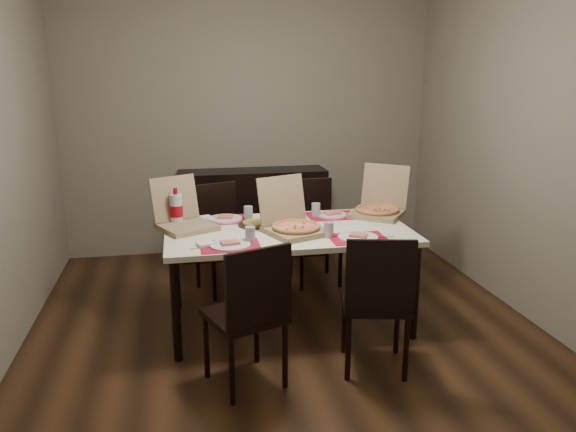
% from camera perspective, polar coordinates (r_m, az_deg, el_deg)
% --- Properties ---
extents(ground, '(3.80, 4.00, 0.02)m').
position_cam_1_polar(ground, '(4.35, -0.27, -11.34)').
color(ground, '#402713').
rests_on(ground, ground).
extents(room_walls, '(3.84, 4.02, 2.62)m').
position_cam_1_polar(room_walls, '(4.34, -1.39, 12.48)').
color(room_walls, gray).
rests_on(room_walls, ground).
extents(sideboard, '(1.50, 0.40, 0.90)m').
position_cam_1_polar(sideboard, '(5.85, -3.54, 0.32)').
color(sideboard, black).
rests_on(sideboard, ground).
extents(dining_table, '(1.80, 1.00, 0.75)m').
position_cam_1_polar(dining_table, '(4.19, 0.00, -2.20)').
color(dining_table, '#F5F1CE').
rests_on(dining_table, ground).
extents(chair_near_left, '(0.54, 0.54, 0.93)m').
position_cam_1_polar(chair_near_left, '(3.39, -3.90, -9.55)').
color(chair_near_left, black).
rests_on(chair_near_left, ground).
extents(chair_near_right, '(0.50, 0.50, 0.93)m').
position_cam_1_polar(chair_near_right, '(3.60, 9.02, -8.23)').
color(chair_near_right, black).
rests_on(chair_near_right, ground).
extents(chair_far_left, '(0.54, 0.54, 0.93)m').
position_cam_1_polar(chair_far_left, '(4.96, -6.90, -1.68)').
color(chair_far_left, black).
rests_on(chair_far_left, ground).
extents(chair_far_right, '(0.45, 0.45, 0.93)m').
position_cam_1_polar(chair_far_right, '(5.13, 2.55, -1.03)').
color(chair_far_right, black).
rests_on(chair_far_right, ground).
extents(setting_near_left, '(0.47, 0.30, 0.11)m').
position_cam_1_polar(setting_near_left, '(3.80, -5.67, -2.68)').
color(setting_near_left, red).
rests_on(setting_near_left, dining_table).
extents(setting_near_right, '(0.49, 0.30, 0.11)m').
position_cam_1_polar(setting_near_right, '(3.97, 6.40, -1.96)').
color(setting_near_right, red).
rests_on(setting_near_right, dining_table).
extents(setting_far_left, '(0.51, 0.30, 0.11)m').
position_cam_1_polar(setting_far_left, '(4.44, -6.07, -0.14)').
color(setting_far_left, red).
rests_on(setting_far_left, dining_table).
extents(setting_far_right, '(0.51, 0.30, 0.11)m').
position_cam_1_polar(setting_far_right, '(4.54, 4.06, 0.25)').
color(setting_far_right, red).
rests_on(setting_far_right, dining_table).
extents(napkin_loose, '(0.15, 0.15, 0.02)m').
position_cam_1_polar(napkin_loose, '(4.04, -0.04, -1.72)').
color(napkin_loose, white).
rests_on(napkin_loose, dining_table).
extents(pizza_box_center, '(0.52, 0.54, 0.39)m').
position_cam_1_polar(pizza_box_center, '(4.06, 0.56, -0.90)').
color(pizza_box_center, '#8E7851').
rests_on(pizza_box_center, dining_table).
extents(pizza_box_right, '(0.57, 0.58, 0.39)m').
position_cam_1_polar(pizza_box_right, '(4.61, 9.18, 0.82)').
color(pizza_box_right, '#8E7851').
rests_on(pizza_box_right, dining_table).
extents(pizza_box_left, '(0.51, 0.53, 0.37)m').
position_cam_1_polar(pizza_box_left, '(4.25, -10.50, -0.42)').
color(pizza_box_left, '#8E7851').
rests_on(pizza_box_left, dining_table).
extents(faina_plate, '(0.27, 0.27, 0.03)m').
position_cam_1_polar(faina_plate, '(4.27, -3.33, -0.80)').
color(faina_plate, black).
rests_on(faina_plate, dining_table).
extents(dip_bowl, '(0.13, 0.13, 0.03)m').
position_cam_1_polar(dip_bowl, '(4.31, 0.08, -0.62)').
color(dip_bowl, white).
rests_on(dip_bowl, dining_table).
extents(soda_bottle, '(0.10, 0.10, 0.29)m').
position_cam_1_polar(soda_bottle, '(4.30, -11.28, 0.60)').
color(soda_bottle, silver).
rests_on(soda_bottle, dining_table).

